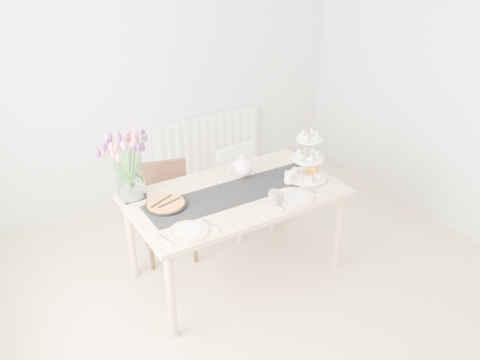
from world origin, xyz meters
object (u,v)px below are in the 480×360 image
chair_white (241,183)px  teapot (242,167)px  mug_white (289,178)px  mug_orange (313,170)px  dining_table (236,202)px  plate_right (294,198)px  tart_tin (166,205)px  mug_grey (275,198)px  tulip_vase (128,156)px  radiator (208,143)px  cream_jug (303,159)px  cake_stand (307,163)px  plate_left (189,231)px  chair_brown (166,203)px

chair_white → teapot: (-0.23, -0.40, 0.39)m
mug_white → mug_orange: bearing=-14.7°
dining_table → mug_white: (0.44, -0.08, 0.12)m
chair_white → mug_white: mug_white is taller
mug_white → plate_right: 0.25m
tart_tin → mug_orange: 1.22m
dining_table → mug_grey: size_ratio=14.81×
tulip_vase → chair_white: bearing=13.3°
plate_right → mug_orange: bearing=31.6°
radiator → dining_table: 1.63m
dining_table → plate_right: bearing=-42.0°
mug_grey → mug_orange: mug_grey is taller
chair_white → cream_jug: 0.67m
radiator → teapot: 1.42m
dining_table → cream_jug: bearing=9.8°
cream_jug → teapot: bearing=-180.0°
cake_stand → cream_jug: size_ratio=5.01×
radiator → cake_stand: (0.04, -1.61, 0.43)m
teapot → plate_left: (-0.72, -0.50, -0.08)m
plate_right → tart_tin: bearing=156.2°
mug_white → plate_left: mug_white is taller
radiator → mug_grey: 1.89m
chair_brown → dining_table: bearing=-46.1°
cake_stand → tulip_vase: bearing=161.5°
chair_white → plate_right: (-0.09, -0.90, 0.32)m
dining_table → tulip_vase: 0.87m
cream_jug → plate_right: 0.59m
chair_white → cream_jug: size_ratio=8.23×
cream_jug → chair_white: bearing=131.8°
cream_jug → plate_left: 1.34m
tart_tin → dining_table: bearing=-9.0°
mug_orange → plate_left: size_ratio=0.39×
chair_brown → teapot: teapot is taller
radiator → tart_tin: size_ratio=3.98×
cake_stand → tart_tin: 1.15m
mug_grey → cream_jug: bearing=35.9°
tart_tin → chair_brown: bearing=68.0°
radiator → chair_brown: 1.29m
cream_jug → chair_brown: bearing=164.3°
chair_brown → cake_stand: bearing=-21.5°
chair_brown → cream_jug: bearing=-8.8°
cake_stand → teapot: bearing=144.8°
dining_table → chair_white: chair_white is taller
teapot → mug_white: teapot is taller
tart_tin → plate_right: (0.86, -0.38, -0.01)m
mug_white → mug_grey: bearing=-157.8°
mug_grey → teapot: bearing=86.5°
cream_jug → tart_tin: cream_jug is taller
tart_tin → cream_jug: bearing=1.9°
teapot → tulip_vase: bearing=163.9°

